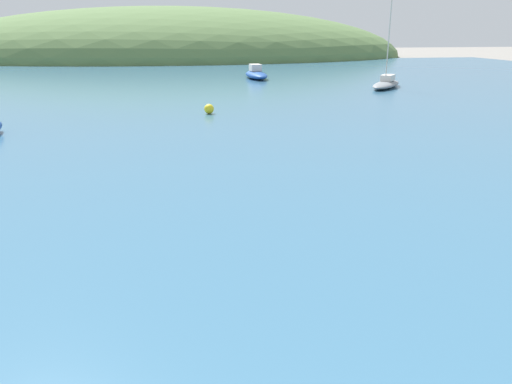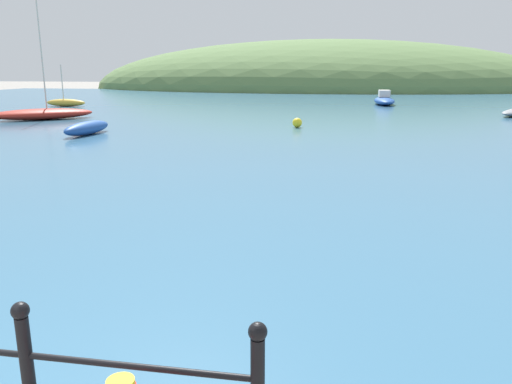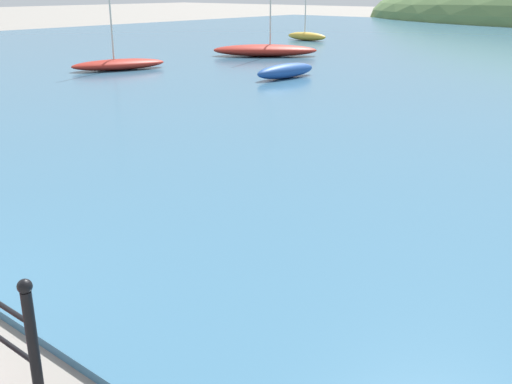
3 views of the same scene
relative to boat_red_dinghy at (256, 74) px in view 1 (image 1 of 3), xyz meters
name	(u,v)px [view 1 (image 1 of 3)]	position (x,y,z in m)	size (l,w,h in m)	color
water	(179,89)	(-6.03, -5.41, -0.39)	(80.00, 60.00, 0.10)	#386684
far_hillside	(170,58)	(-6.03, 32.90, -0.44)	(64.52, 35.49, 13.18)	#567542
boat_red_dinghy	(256,74)	(0.00, 0.00, 0.00)	(1.52, 4.50, 1.05)	#1E4793
boat_far_left	(386,83)	(7.11, -7.67, -0.06)	(3.81, 4.41, 5.49)	gray
mooring_buoy	(209,109)	(-5.02, -15.93, -0.12)	(0.43, 0.43, 0.43)	yellow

